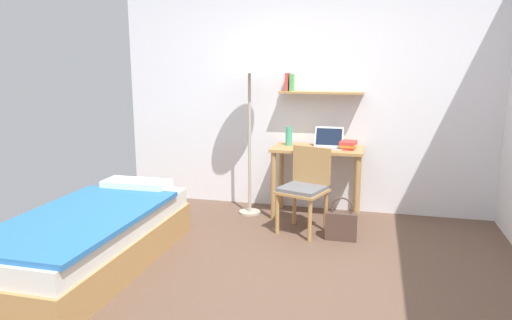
# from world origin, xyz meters

# --- Properties ---
(ground_plane) EXTENTS (5.28, 5.28, 0.00)m
(ground_plane) POSITION_xyz_m (0.00, 0.00, 0.00)
(ground_plane) COLOR brown
(wall_back) EXTENTS (4.40, 0.27, 2.60)m
(wall_back) POSITION_xyz_m (0.00, 2.02, 1.30)
(wall_back) COLOR white
(wall_back) RESTS_ON ground_plane
(bed) EXTENTS (0.93, 2.05, 0.54)m
(bed) POSITION_xyz_m (-1.51, -0.06, 0.24)
(bed) COLOR #B2844C
(bed) RESTS_ON ground_plane
(desk) EXTENTS (0.97, 0.52, 0.77)m
(desk) POSITION_xyz_m (0.13, 1.70, 0.61)
(desk) COLOR #B2844C
(desk) RESTS_ON ground_plane
(desk_chair) EXTENTS (0.54, 0.53, 0.84)m
(desk_chair) POSITION_xyz_m (0.07, 1.21, 0.47)
(desk_chair) COLOR #B2844C
(desk_chair) RESTS_ON ground_plane
(standing_lamp) EXTENTS (0.42, 0.42, 1.78)m
(standing_lamp) POSITION_xyz_m (-0.60, 1.62, 1.58)
(standing_lamp) COLOR #B2A893
(standing_lamp) RESTS_ON ground_plane
(laptop) EXTENTS (0.31, 0.24, 0.22)m
(laptop) POSITION_xyz_m (0.24, 1.74, 0.82)
(laptop) COLOR #B7BABF
(laptop) RESTS_ON desk
(water_bottle) EXTENTS (0.07, 0.07, 0.21)m
(water_bottle) POSITION_xyz_m (-0.20, 1.76, 0.87)
(water_bottle) COLOR #42A87F
(water_bottle) RESTS_ON desk
(book_stack) EXTENTS (0.18, 0.25, 0.08)m
(book_stack) POSITION_xyz_m (0.45, 1.70, 0.81)
(book_stack) COLOR #D13D38
(book_stack) RESTS_ON desk
(handbag) EXTENTS (0.30, 0.11, 0.42)m
(handbag) POSITION_xyz_m (0.45, 1.05, 0.15)
(handbag) COLOR #4C382D
(handbag) RESTS_ON ground_plane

